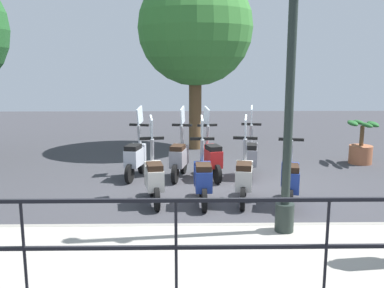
# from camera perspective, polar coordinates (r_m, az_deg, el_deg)

# --- Properties ---
(ground_plane) EXTENTS (28.00, 28.00, 0.00)m
(ground_plane) POSITION_cam_1_polar(r_m,az_deg,el_deg) (8.44, 3.44, -6.25)
(ground_plane) COLOR #38383D
(promenade_walkway) EXTENTS (2.20, 20.00, 0.15)m
(promenade_walkway) POSITION_cam_1_polar(r_m,az_deg,el_deg) (5.49, 6.03, -15.18)
(promenade_walkway) COLOR #A39E93
(promenade_walkway) RESTS_ON ground_plane
(fence_railing) EXTENTS (0.04, 16.03, 1.07)m
(fence_railing) POSITION_cam_1_polar(r_m,az_deg,el_deg) (4.21, 8.00, -11.26)
(fence_railing) COLOR black
(fence_railing) RESTS_ON promenade_walkway
(lamp_post_near) EXTENTS (0.26, 0.90, 4.24)m
(lamp_post_near) POSITION_cam_1_polar(r_m,az_deg,el_deg) (5.83, 12.88, 6.12)
(lamp_post_near) COLOR #232D28
(lamp_post_near) RESTS_ON promenade_walkway
(tree_distant) EXTENTS (3.22, 3.22, 5.04)m
(tree_distant) POSITION_cam_1_polar(r_m,az_deg,el_deg) (12.31, 0.45, 15.16)
(tree_distant) COLOR brown
(tree_distant) RESTS_ON ground_plane
(potted_palm) EXTENTS (1.06, 0.66, 1.05)m
(potted_palm) POSITION_cam_1_polar(r_m,az_deg,el_deg) (11.39, 21.62, -0.22)
(potted_palm) COLOR #9E5B3D
(potted_palm) RESTS_ON ground_plane
(scooter_near_0) EXTENTS (1.22, 0.49, 1.54)m
(scooter_near_0) POSITION_cam_1_polar(r_m,az_deg,el_deg) (7.67, 12.95, -4.52)
(scooter_near_0) COLOR black
(scooter_near_0) RESTS_ON ground_plane
(scooter_near_1) EXTENTS (1.23, 0.47, 1.54)m
(scooter_near_1) POSITION_cam_1_polar(r_m,az_deg,el_deg) (7.67, 6.95, -4.33)
(scooter_near_1) COLOR black
(scooter_near_1) RESTS_ON ground_plane
(scooter_near_2) EXTENTS (1.23, 0.44, 1.54)m
(scooter_near_2) POSITION_cam_1_polar(r_m,az_deg,el_deg) (7.54, 1.46, -4.50)
(scooter_near_2) COLOR black
(scooter_near_2) RESTS_ON ground_plane
(scooter_near_3) EXTENTS (1.23, 0.47, 1.54)m
(scooter_near_3) POSITION_cam_1_polar(r_m,az_deg,el_deg) (7.61, -5.09, -4.40)
(scooter_near_3) COLOR black
(scooter_near_3) RESTS_ON ground_plane
(scooter_far_0) EXTENTS (1.23, 0.47, 1.54)m
(scooter_far_0) POSITION_cam_1_polar(r_m,az_deg,el_deg) (9.41, 7.80, -1.51)
(scooter_far_0) COLOR black
(scooter_far_0) RESTS_ON ground_plane
(scooter_far_1) EXTENTS (1.21, 0.52, 1.54)m
(scooter_far_1) POSITION_cam_1_polar(r_m,az_deg,el_deg) (9.19, 2.56, -1.72)
(scooter_far_1) COLOR black
(scooter_far_1) RESTS_ON ground_plane
(scooter_far_2) EXTENTS (1.22, 0.50, 1.54)m
(scooter_far_2) POSITION_cam_1_polar(r_m,az_deg,el_deg) (9.20, -1.70, -1.70)
(scooter_far_2) COLOR black
(scooter_far_2) RESTS_ON ground_plane
(scooter_far_3) EXTENTS (1.22, 0.50, 1.54)m
(scooter_far_3) POSITION_cam_1_polar(r_m,az_deg,el_deg) (9.31, -7.52, -1.64)
(scooter_far_3) COLOR black
(scooter_far_3) RESTS_ON ground_plane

